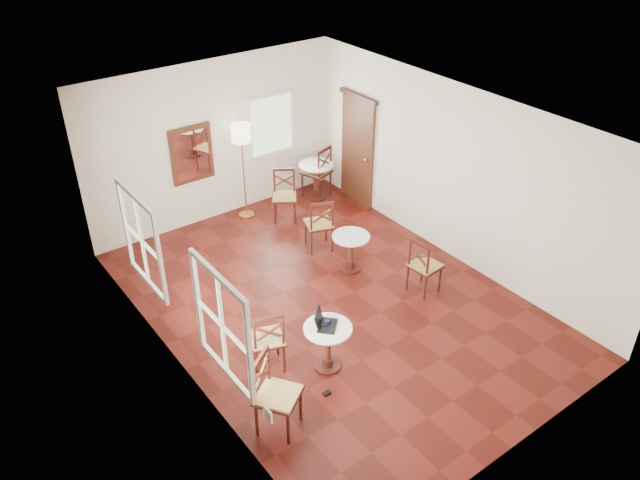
# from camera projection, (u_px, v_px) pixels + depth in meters

# --- Properties ---
(ground) EXTENTS (7.00, 7.00, 0.00)m
(ground) POSITION_uv_depth(u_px,v_px,m) (331.00, 302.00, 9.84)
(ground) COLOR #51130D
(ground) RESTS_ON ground
(room_shell) EXTENTS (5.02, 7.02, 3.01)m
(room_shell) POSITION_uv_depth(u_px,v_px,m) (318.00, 189.00, 9.00)
(room_shell) COLOR silver
(room_shell) RESTS_ON ground
(cafe_table_near) EXTENTS (0.65, 0.65, 0.69)m
(cafe_table_near) POSITION_uv_depth(u_px,v_px,m) (328.00, 343.00, 8.41)
(cafe_table_near) COLOR #3F160F
(cafe_table_near) RESTS_ON ground
(cafe_table_mid) EXTENTS (0.62, 0.62, 0.66)m
(cafe_table_mid) POSITION_uv_depth(u_px,v_px,m) (351.00, 249.00, 10.40)
(cafe_table_mid) COLOR #3F160F
(cafe_table_mid) RESTS_ON ground
(cafe_table_back) EXTENTS (0.69, 0.69, 0.73)m
(cafe_table_back) POSITION_uv_depth(u_px,v_px,m) (316.00, 177.00, 12.56)
(cafe_table_back) COLOR #3F160F
(cafe_table_back) RESTS_ON ground
(chair_near_a) EXTENTS (0.58, 0.58, 0.99)m
(chair_near_a) POSITION_uv_depth(u_px,v_px,m) (267.00, 339.00, 8.37)
(chair_near_a) COLOR #3F160F
(chair_near_a) RESTS_ON ground
(chair_near_b) EXTENTS (0.69, 0.69, 1.08)m
(chair_near_b) POSITION_uv_depth(u_px,v_px,m) (276.00, 394.00, 7.47)
(chair_near_b) COLOR #3F160F
(chair_near_b) RESTS_ON ground
(chair_mid_a) EXTENTS (0.59, 0.59, 1.01)m
(chair_mid_a) POSITION_uv_depth(u_px,v_px,m) (319.00, 224.00, 10.90)
(chair_mid_a) COLOR #3F160F
(chair_mid_a) RESTS_ON ground
(chair_mid_b) EXTENTS (0.49, 0.49, 0.96)m
(chair_mid_b) POSITION_uv_depth(u_px,v_px,m) (424.00, 266.00, 9.86)
(chair_mid_b) COLOR #3F160F
(chair_mid_b) RESTS_ON ground
(chair_back_a) EXTENTS (0.62, 0.62, 1.08)m
(chair_back_a) POSITION_uv_depth(u_px,v_px,m) (318.00, 172.00, 12.58)
(chair_back_a) COLOR #3F160F
(chair_back_a) RESTS_ON ground
(chair_back_b) EXTENTS (0.63, 0.63, 0.98)m
(chair_back_b) POSITION_uv_depth(u_px,v_px,m) (284.00, 196.00, 11.81)
(chair_back_b) COLOR #3F160F
(chair_back_b) RESTS_ON ground
(floor_lamp) EXTENTS (0.36, 0.36, 1.86)m
(floor_lamp) POSITION_uv_depth(u_px,v_px,m) (241.00, 139.00, 11.33)
(floor_lamp) COLOR #BF8C3F
(floor_lamp) RESTS_ON ground
(laptop) EXTENTS (0.42, 0.41, 0.23)m
(laptop) POSITION_uv_depth(u_px,v_px,m) (324.00, 322.00, 8.27)
(laptop) COLOR black
(laptop) RESTS_ON cafe_table_near
(mouse) EXTENTS (0.10, 0.09, 0.03)m
(mouse) POSITION_uv_depth(u_px,v_px,m) (323.00, 327.00, 8.26)
(mouse) COLOR black
(mouse) RESTS_ON cafe_table_near
(navy_mug) EXTENTS (0.11, 0.07, 0.08)m
(navy_mug) POSITION_uv_depth(u_px,v_px,m) (327.00, 323.00, 8.29)
(navy_mug) COLOR black
(navy_mug) RESTS_ON cafe_table_near
(water_glass) EXTENTS (0.05, 0.05, 0.09)m
(water_glass) POSITION_uv_depth(u_px,v_px,m) (325.00, 326.00, 8.22)
(water_glass) COLOR white
(water_glass) RESTS_ON cafe_table_near
(power_adapter) EXTENTS (0.10, 0.06, 0.04)m
(power_adapter) POSITION_uv_depth(u_px,v_px,m) (327.00, 393.00, 8.18)
(power_adapter) COLOR black
(power_adapter) RESTS_ON ground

